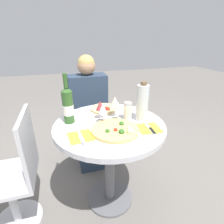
{
  "coord_description": "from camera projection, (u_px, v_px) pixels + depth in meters",
  "views": [
    {
      "loc": [
        -0.31,
        -1.09,
        1.34
      ],
      "look_at": [
        0.01,
        -0.03,
        0.85
      ],
      "focal_mm": 28.0,
      "sensor_mm": 36.0,
      "label": 1
    }
  ],
  "objects": [
    {
      "name": "dining_table",
      "position": [
        110.0,
        141.0,
        1.33
      ],
      "size": [
        0.81,
        0.81,
        0.75
      ],
      "color": "slate",
      "rests_on": "ground_plane"
    },
    {
      "name": "place_setting_right",
      "position": [
        149.0,
        128.0,
        1.19
      ],
      "size": [
        0.16,
        0.19,
        0.01
      ],
      "color": "yellow",
      "rests_on": "dining_table"
    },
    {
      "name": "chair_behind_diner",
      "position": [
        89.0,
        119.0,
        2.07
      ],
      "size": [
        0.4,
        0.4,
        0.89
      ],
      "rotation": [
        0.0,
        0.0,
        3.14
      ],
      "color": "silver",
      "rests_on": "ground_plane"
    },
    {
      "name": "seated_diner",
      "position": [
        90.0,
        118.0,
        1.91
      ],
      "size": [
        0.39,
        0.46,
        1.17
      ],
      "rotation": [
        0.0,
        0.0,
        3.14
      ],
      "color": "#28384C",
      "rests_on": "ground_plane"
    },
    {
      "name": "chair_empty_side",
      "position": [
        16.0,
        176.0,
        1.22
      ],
      "size": [
        0.4,
        0.4,
        0.89
      ],
      "rotation": [
        0.0,
        0.0,
        1.57
      ],
      "color": "silver",
      "rests_on": "ground_plane"
    },
    {
      "name": "wine_glass_back_right",
      "position": [
        115.0,
        102.0,
        1.33
      ],
      "size": [
        0.08,
        0.08,
        0.16
      ],
      "color": "silver",
      "rests_on": "dining_table"
    },
    {
      "name": "wine_glass_front_right",
      "position": [
        118.0,
        107.0,
        1.27
      ],
      "size": [
        0.06,
        0.06,
        0.15
      ],
      "color": "silver",
      "rests_on": "dining_table"
    },
    {
      "name": "pizza_small_far",
      "position": [
        104.0,
        109.0,
        1.5
      ],
      "size": [
        0.22,
        0.22,
        0.05
      ],
      "color": "#E5C17F",
      "rests_on": "dining_table"
    },
    {
      "name": "sugar_shaker",
      "position": [
        128.0,
        111.0,
        1.31
      ],
      "size": [
        0.06,
        0.06,
        0.13
      ],
      "color": "silver",
      "rests_on": "dining_table"
    },
    {
      "name": "pizza_large",
      "position": [
        116.0,
        130.0,
        1.16
      ],
      "size": [
        0.32,
        0.32,
        0.05
      ],
      "color": "#DBB26B",
      "rests_on": "dining_table"
    },
    {
      "name": "ground_plane",
      "position": [
        110.0,
        198.0,
        1.57
      ],
      "size": [
        12.0,
        12.0,
        0.0
      ],
      "primitive_type": "plane",
      "color": "slate",
      "rests_on": "ground"
    },
    {
      "name": "wine_glass_front_left",
      "position": [
        103.0,
        109.0,
        1.24
      ],
      "size": [
        0.07,
        0.07,
        0.15
      ],
      "color": "silver",
      "rests_on": "dining_table"
    },
    {
      "name": "wine_bottle",
      "position": [
        68.0,
        105.0,
        1.24
      ],
      "size": [
        0.08,
        0.08,
        0.36
      ],
      "color": "#2D5623",
      "rests_on": "dining_table"
    },
    {
      "name": "tall_carafe",
      "position": [
        142.0,
        103.0,
        1.27
      ],
      "size": [
        0.09,
        0.09,
        0.29
      ],
      "color": "silver",
      "rests_on": "dining_table"
    },
    {
      "name": "place_setting_left",
      "position": [
        81.0,
        137.0,
        1.1
      ],
      "size": [
        0.17,
        0.19,
        0.01
      ],
      "color": "yellow",
      "rests_on": "dining_table"
    },
    {
      "name": "wine_glass_back_left",
      "position": [
        100.0,
        106.0,
        1.31
      ],
      "size": [
        0.07,
        0.07,
        0.14
      ],
      "color": "silver",
      "rests_on": "dining_table"
    }
  ]
}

